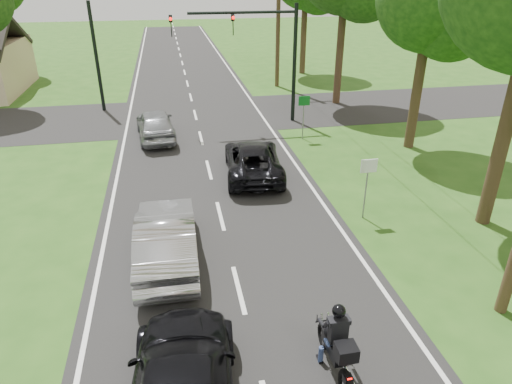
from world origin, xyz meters
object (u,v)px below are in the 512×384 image
Objects in this scene: silver_sedan at (166,238)px; traffic_signal at (260,43)px; dark_suv at (253,160)px; utility_pole_far at (278,9)px; motorcycle_rider at (337,348)px; silver_suv at (155,124)px; sign_white at (368,174)px; sign_green at (304,107)px.

silver_sedan is 13.75m from traffic_signal.
dark_suv is 7.83m from traffic_signal.
silver_sedan is 0.46× the size of utility_pole_far.
dark_suv is at bearing -106.81° from utility_pole_far.
motorcycle_rider is 0.43× the size of dark_suv.
utility_pole_far reaches higher than dark_suv.
motorcycle_rider reaches higher than silver_suv.
dark_suv is 0.46× the size of utility_pole_far.
silver_suv is at bearing 103.46° from motorcycle_rider.
sign_white reaches higher than silver_sedan.
traffic_signal is (5.11, 12.32, 3.36)m from silver_sedan.
utility_pole_far is at bearing -101.21° from dark_suv.
dark_suv is 1.00× the size of silver_sedan.
silver_sedan is at bearing -111.43° from utility_pole_far.
dark_suv is 2.18× the size of sign_green.
silver_sedan is at bearing -112.54° from traffic_signal.
dark_suv is 6.51m from silver_sedan.
sign_white is (-1.50, -19.02, -3.49)m from utility_pole_far.
silver_sedan is (-3.49, -5.49, 0.12)m from dark_suv.
silver_suv is at bearing -163.48° from traffic_signal.
utility_pole_far is at bearing 70.32° from traffic_signal.
silver_suv is (-0.37, 10.69, -0.04)m from silver_sedan.
utility_pole_far is at bearing 85.49° from sign_white.
silver_sedan is at bearing -125.67° from sign_green.
utility_pole_far is 4.71× the size of sign_green.
traffic_signal is (5.48, 1.63, 3.40)m from silver_suv.
traffic_signal is at bearing -111.82° from silver_sedan.
silver_suv is at bearing 126.08° from sign_white.
motorcycle_rider is at bearing 98.11° from silver_suv.
traffic_signal is 4.24m from sign_green.
silver_suv is 0.42× the size of utility_pole_far.
silver_suv is (-3.86, 5.20, 0.08)m from dark_suv.
sign_white is (6.47, 1.30, 0.82)m from silver_sedan.
utility_pole_far reaches higher than sign_white.
motorcycle_rider is 15.87m from silver_suv.
silver_suv is 13.46m from utility_pole_far.
utility_pole_far is 11.63m from sign_green.
sign_green is at bearing -124.28° from dark_suv.
silver_suv is 0.66× the size of traffic_signal.
motorcycle_rider is 0.94× the size of sign_green.
dark_suv is 5.05m from sign_green.
silver_sedan is at bearing 124.95° from motorcycle_rider.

